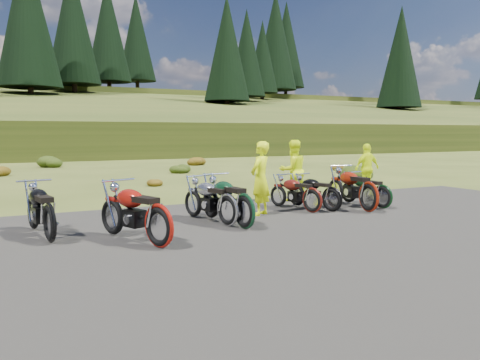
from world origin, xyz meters
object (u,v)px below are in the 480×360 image
motorcycle_0 (51,244)px  motorcycle_3 (228,227)px  motorcycle_7 (382,210)px  person_middle (260,179)px

motorcycle_0 → motorcycle_3: bearing=-100.4°
motorcycle_0 → motorcycle_3: motorcycle_0 is taller
motorcycle_3 → motorcycle_7: (4.95, 0.35, 0.00)m
motorcycle_0 → person_middle: bearing=-89.6°
motorcycle_3 → motorcycle_7: size_ratio=1.12×
motorcycle_0 → motorcycle_3: (3.77, -0.06, 0.00)m
motorcycle_3 → person_middle: person_middle is taller
motorcycle_0 → motorcycle_7: motorcycle_0 is taller
motorcycle_3 → person_middle: 1.92m
motorcycle_3 → motorcycle_0: bearing=75.7°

